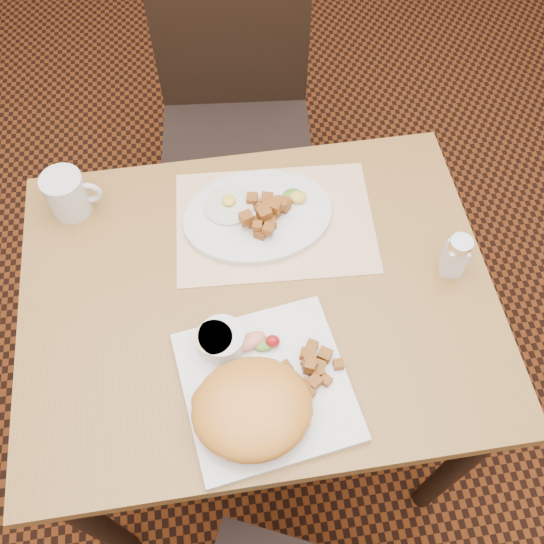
{
  "coord_description": "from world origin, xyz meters",
  "views": [
    {
      "loc": [
        -0.06,
        -0.55,
        1.76
      ],
      "look_at": [
        0.03,
        0.0,
        0.82
      ],
      "focal_mm": 40.0,
      "sensor_mm": 36.0,
      "label": 1
    }
  ],
  "objects": [
    {
      "name": "ground",
      "position": [
        0.0,
        0.0,
        0.0
      ],
      "size": [
        8.0,
        8.0,
        0.0
      ],
      "primitive_type": "plane",
      "color": "black",
      "rests_on": "ground"
    },
    {
      "name": "table",
      "position": [
        0.0,
        0.0,
        0.64
      ],
      "size": [
        0.9,
        0.7,
        0.75
      ],
      "color": "olive",
      "rests_on": "ground"
    },
    {
      "name": "chair_far",
      "position": [
        0.03,
        0.71,
        0.54
      ],
      "size": [
        0.46,
        0.47,
        0.97
      ],
      "rotation": [
        0.0,
        0.0,
        3.05
      ],
      "color": "black",
      "rests_on": "ground"
    },
    {
      "name": "placemat",
      "position": [
        0.06,
        0.16,
        0.75
      ],
      "size": [
        0.42,
        0.31,
        0.0
      ],
      "primitive_type": "cube",
      "rotation": [
        0.0,
        0.0,
        -0.07
      ],
      "color": "white",
      "rests_on": "table"
    },
    {
      "name": "plate_square",
      "position": [
        -0.01,
        -0.19,
        0.76
      ],
      "size": [
        0.32,
        0.32,
        0.02
      ],
      "primitive_type": "cube",
      "rotation": [
        0.0,
        0.0,
        0.14
      ],
      "color": "silver",
      "rests_on": "table"
    },
    {
      "name": "plate_oval",
      "position": [
        0.02,
        0.17,
        0.76
      ],
      "size": [
        0.32,
        0.24,
        0.02
      ],
      "primitive_type": null,
      "rotation": [
        0.0,
        0.0,
        0.06
      ],
      "color": "silver",
      "rests_on": "placemat"
    },
    {
      "name": "hollandaise_mound",
      "position": [
        -0.04,
        -0.24,
        0.8
      ],
      "size": [
        0.2,
        0.18,
        0.07
      ],
      "color": "orange",
      "rests_on": "plate_square"
    },
    {
      "name": "ramekin",
      "position": [
        -0.08,
        -0.11,
        0.79
      ],
      "size": [
        0.09,
        0.08,
        0.04
      ],
      "color": "silver",
      "rests_on": "plate_square"
    },
    {
      "name": "garnish_sq",
      "position": [
        -0.01,
        -0.11,
        0.78
      ],
      "size": [
        0.09,
        0.05,
        0.03
      ],
      "color": "#387223",
      "rests_on": "plate_square"
    },
    {
      "name": "fried_egg",
      "position": [
        -0.03,
        0.2,
        0.77
      ],
      "size": [
        0.1,
        0.1,
        0.02
      ],
      "color": "white",
      "rests_on": "plate_oval"
    },
    {
      "name": "garnish_ov",
      "position": [
        0.11,
        0.2,
        0.78
      ],
      "size": [
        0.05,
        0.04,
        0.02
      ],
      "color": "#387223",
      "rests_on": "plate_oval"
    },
    {
      "name": "salt_shaker",
      "position": [
        0.37,
        -0.01,
        0.8
      ],
      "size": [
        0.05,
        0.05,
        0.1
      ],
      "color": "white",
      "rests_on": "table"
    },
    {
      "name": "coffee_mug",
      "position": [
        -0.35,
        0.26,
        0.8
      ],
      "size": [
        0.11,
        0.08,
        0.09
      ],
      "color": "silver",
      "rests_on": "table"
    },
    {
      "name": "home_fries_sq",
      "position": [
        0.07,
        -0.18,
        0.78
      ],
      "size": [
        0.12,
        0.11,
        0.04
      ],
      "color": "#985218",
      "rests_on": "plate_square"
    },
    {
      "name": "home_fries_ov",
      "position": [
        0.04,
        0.16,
        0.78
      ],
      "size": [
        0.11,
        0.12,
        0.04
      ],
      "color": "#985218",
      "rests_on": "plate_oval"
    }
  ]
}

